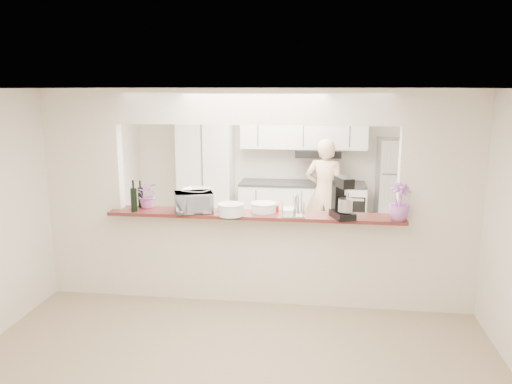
% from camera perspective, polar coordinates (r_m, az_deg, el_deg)
% --- Properties ---
extents(floor, '(6.00, 6.00, 0.00)m').
position_cam_1_polar(floor, '(6.15, -0.13, -12.19)').
color(floor, tan).
rests_on(floor, ground).
extents(tile_overlay, '(5.00, 2.90, 0.01)m').
position_cam_1_polar(tile_overlay, '(7.58, 1.43, -7.41)').
color(tile_overlay, beige).
rests_on(tile_overlay, floor).
extents(partition, '(5.00, 0.15, 2.50)m').
position_cam_1_polar(partition, '(5.71, -0.14, 1.52)').
color(partition, white).
rests_on(partition, floor).
extents(bar_counter, '(3.40, 0.38, 1.09)m').
position_cam_1_polar(bar_counter, '(5.94, -0.14, -7.13)').
color(bar_counter, white).
rests_on(bar_counter, floor).
extents(kitchen_cabinets, '(3.15, 0.62, 2.25)m').
position_cam_1_polar(kitchen_cabinets, '(8.48, 1.05, 1.45)').
color(kitchen_cabinets, silver).
rests_on(kitchen_cabinets, floor).
extents(refrigerator, '(0.75, 0.70, 1.70)m').
position_cam_1_polar(refrigerator, '(8.49, 16.17, 0.13)').
color(refrigerator, '#A3A3A8').
rests_on(refrigerator, floor).
extents(flower_left, '(0.31, 0.28, 0.31)m').
position_cam_1_polar(flower_left, '(6.11, -12.25, -0.33)').
color(flower_left, pink).
rests_on(flower_left, bar_counter).
extents(wine_bottle_a, '(0.06, 0.06, 0.32)m').
position_cam_1_polar(wine_bottle_a, '(6.17, -13.05, -0.53)').
color(wine_bottle_a, black).
rests_on(wine_bottle_a, bar_counter).
extents(wine_bottle_b, '(0.07, 0.07, 0.37)m').
position_cam_1_polar(wine_bottle_b, '(5.96, -13.79, -0.80)').
color(wine_bottle_b, black).
rests_on(wine_bottle_b, bar_counter).
extents(toaster_oven, '(0.50, 0.42, 0.24)m').
position_cam_1_polar(toaster_oven, '(5.80, -7.14, -1.17)').
color(toaster_oven, '#B6B6BB').
rests_on(toaster_oven, bar_counter).
extents(serving_bowls, '(0.38, 0.38, 0.24)m').
position_cam_1_polar(serving_bowls, '(5.93, -6.80, -0.84)').
color(serving_bowls, white).
rests_on(serving_bowls, bar_counter).
extents(plate_stack_a, '(0.30, 0.30, 0.14)m').
position_cam_1_polar(plate_stack_a, '(5.64, -2.91, -2.01)').
color(plate_stack_a, white).
rests_on(plate_stack_a, bar_counter).
extents(plate_stack_b, '(0.30, 0.30, 0.11)m').
position_cam_1_polar(plate_stack_b, '(5.80, 0.88, -1.76)').
color(plate_stack_b, white).
rests_on(plate_stack_b, bar_counter).
extents(red_bowl, '(0.15, 0.15, 0.07)m').
position_cam_1_polar(red_bowl, '(5.84, 1.91, -1.85)').
color(red_bowl, maroon).
rests_on(red_bowl, bar_counter).
extents(tan_bowl, '(0.16, 0.16, 0.07)m').
position_cam_1_polar(tan_bowl, '(5.72, 3.80, -2.14)').
color(tan_bowl, beige).
rests_on(tan_bowl, bar_counter).
extents(utensil_caddy, '(0.28, 0.18, 0.25)m').
position_cam_1_polar(utensil_caddy, '(5.58, 4.24, -1.79)').
color(utensil_caddy, silver).
rests_on(utensil_caddy, bar_counter).
extents(stand_mixer, '(0.30, 0.36, 0.46)m').
position_cam_1_polar(stand_mixer, '(5.57, 9.84, -0.87)').
color(stand_mixer, black).
rests_on(stand_mixer, bar_counter).
extents(flower_right, '(0.31, 0.31, 0.42)m').
position_cam_1_polar(flower_right, '(5.62, 16.05, -1.05)').
color(flower_right, '#B762B2').
rests_on(flower_right, bar_counter).
extents(person, '(0.68, 0.50, 1.72)m').
position_cam_1_polar(person, '(8.04, 7.84, -0.08)').
color(person, tan).
rests_on(person, floor).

